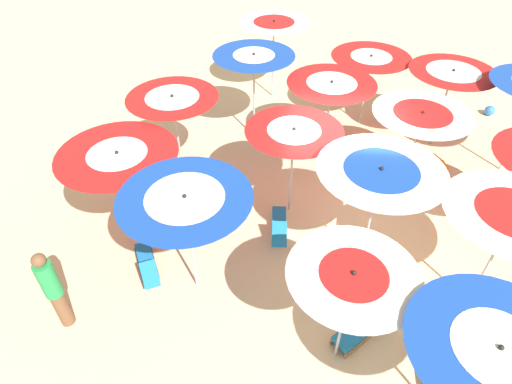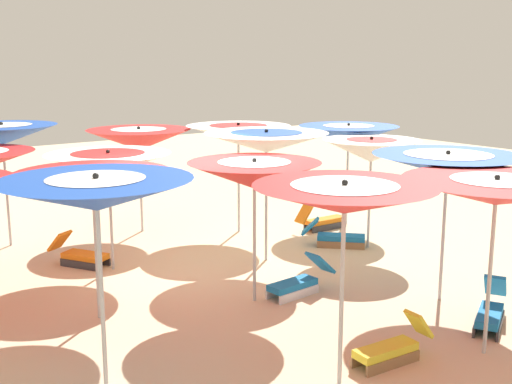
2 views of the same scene
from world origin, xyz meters
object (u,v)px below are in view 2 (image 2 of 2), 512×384
object	(u,v)px
beach_umbrella_14	(238,132)
beach_umbrella_9	(108,163)
lounger_3	(322,221)
beach_umbrella_1	(97,194)
lounger_0	(490,311)
beach_umbrella_3	(496,192)
lounger_4	(391,348)
lounger_1	(81,254)
beach_umbrella_6	(254,175)
beach_umbrella_12	(2,134)
lounger_5	(298,281)
beach_umbrella_13	(139,139)
lounger_2	(336,237)
beach_umbrella_5	(93,183)
beach_umbrella_7	(448,164)
beach_umbrella_15	(348,135)
beach_umbrella_2	(344,199)
beach_umbrella_11	(371,150)
beach_umbrella_10	(266,142)

from	to	relation	value
beach_umbrella_14	beach_umbrella_9	bearing A→B (deg)	12.88
beach_umbrella_14	lounger_3	size ratio (longest dim) A/B	1.89
beach_umbrella_1	lounger_0	size ratio (longest dim) A/B	1.97
beach_umbrella_3	lounger_4	xyz separation A→B (m)	(1.16, -0.55, -1.91)
lounger_1	beach_umbrella_6	bearing A→B (deg)	-5.51
beach_umbrella_1	beach_umbrella_3	size ratio (longest dim) A/B	1.07
beach_umbrella_12	lounger_5	xyz separation A→B (m)	(-2.84, 5.61, -2.04)
beach_umbrella_13	lounger_2	world-z (taller)	beach_umbrella_13
beach_umbrella_5	lounger_1	xyz separation A→B (m)	(-0.73, -2.50, -1.79)
beach_umbrella_1	lounger_1	distance (m)	5.14
beach_umbrella_14	lounger_5	xyz separation A→B (m)	(1.48, 3.70, -1.96)
beach_umbrella_7	beach_umbrella_15	distance (m)	4.81
beach_umbrella_2	lounger_4	distance (m)	2.19
beach_umbrella_1	beach_umbrella_7	distance (m)	5.37
beach_umbrella_11	lounger_4	size ratio (longest dim) A/B	1.95
lounger_3	beach_umbrella_12	bearing A→B (deg)	156.19
lounger_5	beach_umbrella_9	bearing A→B (deg)	-61.74
beach_umbrella_15	lounger_5	world-z (taller)	beach_umbrella_15
beach_umbrella_2	lounger_3	bearing A→B (deg)	-131.14
lounger_4	lounger_5	size ratio (longest dim) A/B	0.89
beach_umbrella_1	beach_umbrella_10	world-z (taller)	beach_umbrella_1
beach_umbrella_12	beach_umbrella_13	size ratio (longest dim) A/B	1.09
lounger_0	beach_umbrella_5	bearing A→B (deg)	-67.17
beach_umbrella_6	lounger_3	xyz separation A→B (m)	(-3.78, -2.54, -1.80)
beach_umbrella_1	beach_umbrella_10	distance (m)	5.15
beach_umbrella_11	beach_umbrella_1	bearing A→B (deg)	17.77
lounger_3	beach_umbrella_15	bearing A→B (deg)	4.95
beach_umbrella_15	lounger_4	xyz separation A→B (m)	(4.47, 5.26, -1.85)
beach_umbrella_3	beach_umbrella_7	distance (m)	1.89
beach_umbrella_1	lounger_3	distance (m)	7.97
beach_umbrella_6	beach_umbrella_14	bearing A→B (deg)	-122.17
beach_umbrella_12	lounger_3	world-z (taller)	beach_umbrella_12
lounger_1	lounger_4	world-z (taller)	lounger_1
beach_umbrella_2	beach_umbrella_12	size ratio (longest dim) A/B	0.96
lounger_2	lounger_5	xyz separation A→B (m)	(2.38, 1.59, 0.01)
beach_umbrella_15	beach_umbrella_13	bearing A→B (deg)	-29.06
beach_umbrella_6	beach_umbrella_9	world-z (taller)	beach_umbrella_6
beach_umbrella_15	lounger_0	bearing A→B (deg)	65.16
beach_umbrella_6	beach_umbrella_7	bearing A→B (deg)	144.28
beach_umbrella_10	lounger_2	xyz separation A→B (m)	(-1.69, 0.14, -2.03)
lounger_1	beach_umbrella_2	bearing A→B (deg)	-22.98
beach_umbrella_11	beach_umbrella_15	size ratio (longest dim) A/B	0.97
beach_umbrella_12	beach_umbrella_13	xyz separation A→B (m)	(-2.64, 0.60, -0.23)
lounger_1	lounger_5	world-z (taller)	lounger_5
beach_umbrella_5	beach_umbrella_7	xyz separation A→B (m)	(-4.56, 2.51, 0.15)
beach_umbrella_5	lounger_2	xyz separation A→B (m)	(-5.31, -0.58, -1.79)
beach_umbrella_10	lounger_1	size ratio (longest dim) A/B	2.08
beach_umbrella_1	beach_umbrella_9	distance (m)	4.34
beach_umbrella_1	beach_umbrella_5	distance (m)	2.12
beach_umbrella_13	lounger_4	distance (m)	7.73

